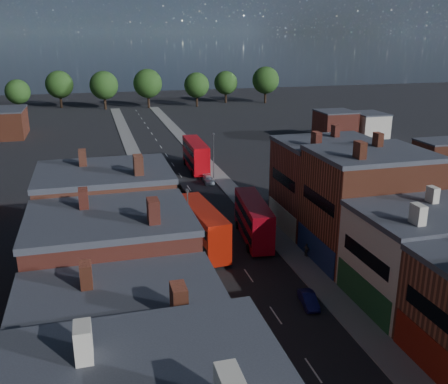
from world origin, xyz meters
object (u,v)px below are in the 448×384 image
car_1 (309,300)px  ped_1 (207,353)px  bus_1 (253,219)px  car_3 (208,180)px  bus_0 (203,227)px  bus_2 (196,155)px  car_2 (177,190)px  ped_3 (306,250)px

car_1 → ped_1: 12.73m
bus_1 → car_3: (0.30, 25.02, -2.14)m
bus_0 → bus_2: bus_2 is taller
car_2 → bus_2: bearing=64.6°
ped_1 → bus_1: bearing=-116.3°
car_1 → car_3: bearing=97.7°
car_1 → car_3: car_1 is taller
car_2 → car_3: 7.86m
bus_1 → bus_2: size_ratio=0.94×
car_1 → car_2: bearing=107.4°
bus_2 → ped_1: 57.24m
bus_1 → car_3: bus_1 is taller
bus_1 → ped_1: 25.00m
bus_2 → ped_3: 40.57m
ped_3 → ped_1: bearing=111.2°
bus_1 → ped_3: size_ratio=7.60×
bus_1 → ped_1: (-11.08, -22.35, -1.65)m
car_1 → car_2: (-6.08, 36.57, 0.09)m
bus_2 → car_3: 9.08m
bus_2 → car_2: size_ratio=2.56×
bus_0 → ped_1: size_ratio=6.53×
bus_2 → ped_1: bearing=-99.7°
car_3 → ped_3: size_ratio=2.50×
car_2 → ped_3: bearing=-70.6°
car_3 → ped_1: bearing=-101.6°
bus_1 → bus_2: (-0.00, 33.78, 0.22)m
car_1 → ped_3: ped_3 is taller
car_2 → ped_1: (-5.09, -42.66, 0.36)m
bus_1 → ped_1: bearing=-109.8°
bus_2 → bus_0: bearing=-99.2°
ped_1 → car_3: bearing=-103.4°
bus_1 → ped_1: size_ratio=6.37×
car_3 → ped_1: ped_1 is taller
bus_0 → bus_2: size_ratio=0.96×
car_2 → ped_1: bearing=-98.2°
bus_1 → bus_2: 33.79m
ped_1 → bus_0: bearing=-101.8°
car_2 → ped_3: ped_3 is taller
ped_3 → bus_0: bearing=38.7°
bus_0 → car_2: bearing=83.2°
ped_1 → car_2: bearing=-96.7°
bus_2 → car_3: (0.30, -8.76, -2.36)m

